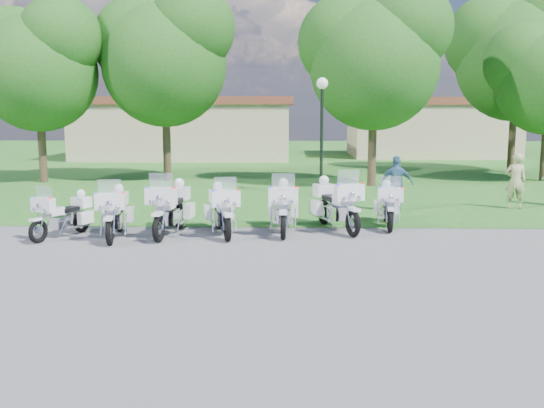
{
  "coord_description": "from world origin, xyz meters",
  "views": [
    {
      "loc": [
        1.01,
        -13.63,
        3.26
      ],
      "look_at": [
        0.6,
        1.2,
        0.95
      ],
      "focal_mm": 40.0,
      "sensor_mm": 36.0,
      "label": 1
    }
  ],
  "objects_px": {
    "lamp_post": "(322,108)",
    "bystander_a": "(516,181)",
    "motorcycle_5": "(336,204)",
    "motorcycle_0": "(64,214)",
    "bystander_c": "(396,184)",
    "motorcycle_1": "(115,212)",
    "motorcycle_6": "(388,204)",
    "motorcycle_3": "(222,209)",
    "motorcycle_2": "(171,207)",
    "motorcycle_4": "(283,206)"
  },
  "relations": [
    {
      "from": "motorcycle_0",
      "to": "bystander_c",
      "type": "relative_size",
      "value": 1.1
    },
    {
      "from": "motorcycle_0",
      "to": "motorcycle_1",
      "type": "bearing_deg",
      "value": -158.17
    },
    {
      "from": "motorcycle_2",
      "to": "motorcycle_1",
      "type": "bearing_deg",
      "value": 24.69
    },
    {
      "from": "motorcycle_4",
      "to": "bystander_a",
      "type": "bearing_deg",
      "value": -152.47
    },
    {
      "from": "motorcycle_1",
      "to": "motorcycle_2",
      "type": "distance_m",
      "value": 1.44
    },
    {
      "from": "lamp_post",
      "to": "bystander_a",
      "type": "bearing_deg",
      "value": -26.0
    },
    {
      "from": "motorcycle_0",
      "to": "motorcycle_5",
      "type": "relative_size",
      "value": 0.8
    },
    {
      "from": "motorcycle_6",
      "to": "bystander_c",
      "type": "xyz_separation_m",
      "value": [
        0.68,
        2.57,
        0.26
      ]
    },
    {
      "from": "lamp_post",
      "to": "bystander_a",
      "type": "relative_size",
      "value": 2.41
    },
    {
      "from": "motorcycle_2",
      "to": "motorcycle_5",
      "type": "relative_size",
      "value": 1.04
    },
    {
      "from": "motorcycle_0",
      "to": "lamp_post",
      "type": "relative_size",
      "value": 0.44
    },
    {
      "from": "motorcycle_1",
      "to": "motorcycle_5",
      "type": "relative_size",
      "value": 0.97
    },
    {
      "from": "motorcycle_5",
      "to": "bystander_c",
      "type": "xyz_separation_m",
      "value": [
        2.2,
        3.1,
        0.17
      ]
    },
    {
      "from": "motorcycle_0",
      "to": "bystander_a",
      "type": "xyz_separation_m",
      "value": [
        13.34,
        4.86,
        0.34
      ]
    },
    {
      "from": "motorcycle_3",
      "to": "lamp_post",
      "type": "distance_m",
      "value": 8.48
    },
    {
      "from": "motorcycle_2",
      "to": "bystander_c",
      "type": "distance_m",
      "value": 7.63
    },
    {
      "from": "motorcycle_1",
      "to": "motorcycle_5",
      "type": "distance_m",
      "value": 5.87
    },
    {
      "from": "motorcycle_5",
      "to": "lamp_post",
      "type": "xyz_separation_m",
      "value": [
        -0.04,
        6.77,
        2.63
      ]
    },
    {
      "from": "motorcycle_0",
      "to": "motorcycle_5",
      "type": "bearing_deg",
      "value": -146.9
    },
    {
      "from": "motorcycle_5",
      "to": "lamp_post",
      "type": "relative_size",
      "value": 0.55
    },
    {
      "from": "motorcycle_5",
      "to": "motorcycle_6",
      "type": "bearing_deg",
      "value": 178.77
    },
    {
      "from": "motorcycle_1",
      "to": "motorcycle_2",
      "type": "bearing_deg",
      "value": -169.28
    },
    {
      "from": "motorcycle_5",
      "to": "bystander_a",
      "type": "xyz_separation_m",
      "value": [
        6.23,
        3.71,
        0.21
      ]
    },
    {
      "from": "motorcycle_1",
      "to": "motorcycle_5",
      "type": "bearing_deg",
      "value": -175.98
    },
    {
      "from": "motorcycle_1",
      "to": "motorcycle_6",
      "type": "height_order",
      "value": "motorcycle_1"
    },
    {
      "from": "motorcycle_1",
      "to": "motorcycle_3",
      "type": "height_order",
      "value": "motorcycle_3"
    },
    {
      "from": "motorcycle_0",
      "to": "motorcycle_2",
      "type": "relative_size",
      "value": 0.77
    },
    {
      "from": "motorcycle_6",
      "to": "lamp_post",
      "type": "bearing_deg",
      "value": -71.09
    },
    {
      "from": "motorcycle_6",
      "to": "bystander_c",
      "type": "distance_m",
      "value": 2.67
    },
    {
      "from": "motorcycle_1",
      "to": "motorcycle_0",
      "type": "bearing_deg",
      "value": -9.86
    },
    {
      "from": "motorcycle_3",
      "to": "motorcycle_5",
      "type": "bearing_deg",
      "value": 178.54
    },
    {
      "from": "motorcycle_3",
      "to": "bystander_a",
      "type": "xyz_separation_m",
      "value": [
        9.29,
        4.4,
        0.26
      ]
    },
    {
      "from": "motorcycle_0",
      "to": "lamp_post",
      "type": "height_order",
      "value": "lamp_post"
    },
    {
      "from": "motorcycle_6",
      "to": "lamp_post",
      "type": "xyz_separation_m",
      "value": [
        -1.56,
        6.24,
        2.72
      ]
    },
    {
      "from": "motorcycle_1",
      "to": "bystander_c",
      "type": "relative_size",
      "value": 1.32
    },
    {
      "from": "motorcycle_5",
      "to": "bystander_c",
      "type": "height_order",
      "value": "bystander_c"
    },
    {
      "from": "motorcycle_0",
      "to": "bystander_c",
      "type": "distance_m",
      "value": 10.24
    },
    {
      "from": "motorcycle_3",
      "to": "motorcycle_5",
      "type": "relative_size",
      "value": 0.96
    },
    {
      "from": "motorcycle_6",
      "to": "bystander_a",
      "type": "distance_m",
      "value": 5.69
    },
    {
      "from": "motorcycle_1",
      "to": "bystander_a",
      "type": "xyz_separation_m",
      "value": [
        11.98,
        4.91,
        0.26
      ]
    },
    {
      "from": "motorcycle_2",
      "to": "bystander_c",
      "type": "xyz_separation_m",
      "value": [
        6.59,
        3.85,
        0.18
      ]
    },
    {
      "from": "bystander_c",
      "to": "motorcycle_5",
      "type": "bearing_deg",
      "value": 56.67
    },
    {
      "from": "motorcycle_1",
      "to": "motorcycle_2",
      "type": "relative_size",
      "value": 0.93
    },
    {
      "from": "motorcycle_2",
      "to": "motorcycle_5",
      "type": "bearing_deg",
      "value": -164.17
    },
    {
      "from": "motorcycle_4",
      "to": "lamp_post",
      "type": "height_order",
      "value": "lamp_post"
    },
    {
      "from": "motorcycle_2",
      "to": "motorcycle_6",
      "type": "relative_size",
      "value": 1.13
    },
    {
      "from": "motorcycle_3",
      "to": "motorcycle_2",
      "type": "bearing_deg",
      "value": -11.76
    },
    {
      "from": "motorcycle_5",
      "to": "bystander_a",
      "type": "distance_m",
      "value": 7.26
    },
    {
      "from": "motorcycle_4",
      "to": "motorcycle_5",
      "type": "height_order",
      "value": "motorcycle_5"
    },
    {
      "from": "motorcycle_5",
      "to": "motorcycle_1",
      "type": "bearing_deg",
      "value": -8.88
    }
  ]
}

